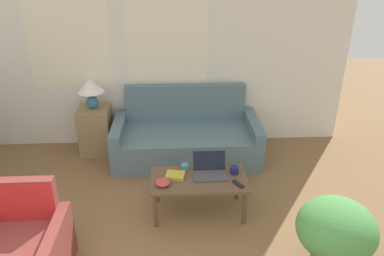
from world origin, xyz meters
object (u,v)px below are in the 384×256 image
couch (186,138)px  potted_plant (336,231)px  snack_bowl (163,182)px  table_lamp (91,88)px  cup_yellow (185,167)px  tv_remote (238,184)px  laptop (210,170)px  book_red (175,175)px  coffee_table (199,182)px  armchair (21,252)px  cup_navy (234,170)px

couch → potted_plant: (1.24, -2.14, 0.15)m
couch → snack_bowl: bearing=-102.0°
table_lamp → potted_plant: bearing=-42.5°
table_lamp → cup_yellow: 1.82m
cup_yellow → tv_remote: bearing=-30.2°
laptop → book_red: size_ratio=1.60×
coffee_table → book_red: size_ratio=4.68×
couch → cup_yellow: size_ratio=22.22×
coffee_table → snack_bowl: bearing=-165.3°
cup_yellow → potted_plant: potted_plant is taller
tv_remote → snack_bowl: bearing=177.3°
snack_bowl → laptop: bearing=19.6°
snack_bowl → coffee_table: bearing=14.7°
armchair → coffee_table: bearing=27.0°
laptop → couch: bearing=99.9°
table_lamp → armchair: bearing=-96.3°
couch → coffee_table: 1.30m
table_lamp → laptop: bearing=-42.6°
cup_yellow → tv_remote: 0.63m
cup_yellow → potted_plant: 1.66m
table_lamp → book_red: bearing=-51.6°
cup_navy → potted_plant: bearing=-51.1°
potted_plant → couch: bearing=120.0°
cup_yellow → couch: bearing=87.0°
armchair → cup_navy: 2.21m
coffee_table → laptop: 0.18m
armchair → cup_yellow: armchair is taller
table_lamp → book_red: 1.85m
cup_navy → cup_yellow: bearing=170.2°
armchair → cup_navy: (2.00, 0.91, 0.20)m
coffee_table → cup_navy: bearing=12.4°
cup_yellow → coffee_table: bearing=-50.9°
coffee_table → laptop: (0.12, 0.08, 0.10)m
book_red → cup_navy: bearing=3.5°
table_lamp → cup_navy: bearing=-37.8°
tv_remote → potted_plant: potted_plant is taller
snack_bowl → potted_plant: (1.53, -0.75, -0.06)m
coffee_table → laptop: size_ratio=2.93×
laptop → book_red: laptop is taller
couch → cup_yellow: bearing=-93.0°
table_lamp → tv_remote: size_ratio=2.78×
couch → laptop: bearing=-80.1°
armchair → book_red: 1.62m
coffee_table → laptop: bearing=33.0°
cup_yellow → snack_bowl: cup_yellow is taller
coffee_table → cup_yellow: 0.25m
snack_bowl → potted_plant: potted_plant is taller
laptop → table_lamp: bearing=137.4°
coffee_table → book_red: book_red is taller
coffee_table → potted_plant: 1.43m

